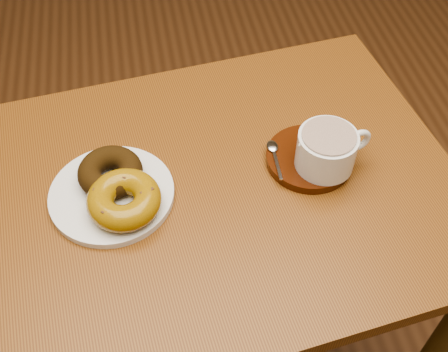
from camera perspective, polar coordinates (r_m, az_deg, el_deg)
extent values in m
cube|color=brown|center=(0.97, -1.17, -1.52)|extent=(0.91, 0.73, 0.03)
cylinder|color=#443113|center=(1.45, -18.74, -6.55)|extent=(0.05, 0.05, 0.76)
cylinder|color=#443113|center=(1.53, 9.82, 0.25)|extent=(0.05, 0.05, 0.76)
cylinder|color=silver|center=(0.95, -11.32, -1.84)|extent=(0.23, 0.23, 0.01)
torus|color=black|center=(0.95, -11.48, 0.38)|extent=(0.13, 0.13, 0.04)
torus|color=#986F10|center=(0.90, -10.12, -2.39)|extent=(0.14, 0.14, 0.04)
cube|color=#472917|center=(0.89, -7.87, -1.32)|extent=(0.01, 0.01, 0.00)
cube|color=#472917|center=(0.90, -8.29, -0.44)|extent=(0.01, 0.01, 0.00)
cube|color=#472917|center=(0.91, -9.23, 0.11)|extent=(0.01, 0.01, 0.00)
cube|color=#472917|center=(0.91, -10.42, 0.19)|extent=(0.01, 0.01, 0.00)
cube|color=#472917|center=(0.91, -11.58, -0.21)|extent=(0.01, 0.01, 0.00)
cube|color=#472917|center=(0.90, -12.40, -0.99)|extent=(0.01, 0.01, 0.00)
cube|color=#472917|center=(0.89, -12.68, -1.97)|extent=(0.01, 0.01, 0.00)
cube|color=#472917|center=(0.88, -12.32, -2.88)|extent=(0.01, 0.01, 0.00)
cube|color=#472917|center=(0.87, -11.38, -3.47)|extent=(0.01, 0.01, 0.00)
cube|color=#472917|center=(0.87, -10.13, -3.58)|extent=(0.01, 0.01, 0.00)
cube|color=#472917|center=(0.87, -8.91, -3.15)|extent=(0.01, 0.01, 0.00)
cube|color=#472917|center=(0.88, -8.09, -2.31)|extent=(0.01, 0.01, 0.00)
cylinder|color=#391607|center=(0.99, 8.64, 1.80)|extent=(0.16, 0.16, 0.02)
cylinder|color=silver|center=(0.95, 10.34, 2.57)|extent=(0.10, 0.10, 0.07)
cylinder|color=#562E1D|center=(0.93, 10.63, 4.03)|extent=(0.09, 0.09, 0.00)
torus|color=silver|center=(0.98, 13.46, 3.53)|extent=(0.05, 0.02, 0.05)
ellipsoid|color=silver|center=(0.99, 4.93, 3.05)|extent=(0.02, 0.03, 0.01)
cube|color=silver|center=(0.96, 5.39, 1.29)|extent=(0.01, 0.07, 0.00)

